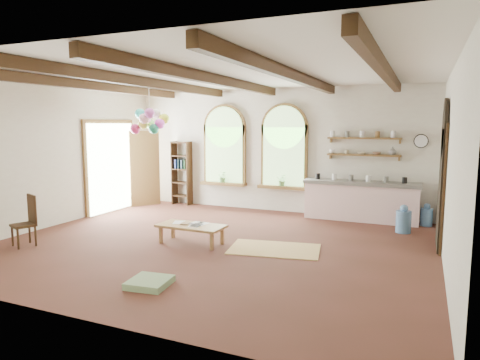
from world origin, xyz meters
The scene contains 27 objects.
floor centered at (0.00, 0.00, 0.00)m, with size 8.00×8.00×0.00m, color #552C23.
ceiling_beams centered at (0.00, 0.00, 3.10)m, with size 6.20×6.80×0.18m, color #352311, non-canonical shape.
window_left centered at (-1.40, 3.43, 1.63)m, with size 1.30×0.28×2.20m.
window_right centered at (0.30, 3.43, 1.63)m, with size 1.30×0.28×2.20m.
left_doorway centered at (-3.95, 1.80, 1.15)m, with size 0.10×1.90×2.50m, color brown.
right_doorway centered at (3.95, 1.50, 1.10)m, with size 0.10×1.30×2.40m, color black.
kitchen_counter centered at (2.30, 3.20, 0.48)m, with size 2.68×0.62×0.94m.
wall_shelf_lower centered at (2.30, 3.38, 1.55)m, with size 1.70×0.24×0.04m, color brown.
wall_shelf_upper centered at (2.30, 3.38, 1.95)m, with size 1.70×0.24×0.04m, color brown.
wall_clock centered at (3.55, 3.45, 1.90)m, with size 0.32×0.32×0.04m, color black.
bookshelf centered at (-2.70, 3.32, 0.90)m, with size 0.53×0.32×1.80m.
coffee_table centered at (-0.40, -0.17, 0.33)m, with size 1.31×0.62×0.37m.
side_chair centered at (-3.21, -1.54, 0.28)m, with size 0.49×0.49×0.96m.
floor_mat centered at (1.19, 0.09, 0.01)m, with size 1.63×1.01×0.02m, color tan.
floor_cushion centered at (0.13, -2.30, 0.05)m, with size 0.55×0.55×0.10m, color gray.
water_jug_a centered at (3.75, 3.20, 0.22)m, with size 0.27×0.27×0.52m.
water_jug_b centered at (3.30, 2.35, 0.26)m, with size 0.31×0.31×0.60m.
balloon_cluster centered at (-2.40, 1.41, 2.35)m, with size 0.80×0.80×1.15m.
table_book centered at (-0.62, -0.16, 0.38)m, with size 0.15×0.22×0.02m, color olive.
tablet centered at (-0.28, -0.18, 0.38)m, with size 0.17×0.25×0.01m, color black.
potted_plant_left centered at (-1.40, 3.32, 0.85)m, with size 0.27×0.23×0.30m, color #598C4C.
potted_plant_right centered at (0.30, 3.32, 0.85)m, with size 0.27×0.23×0.30m, color #598C4C.
shelf_cup_a centered at (1.55, 3.38, 1.62)m, with size 0.12×0.10×0.10m, color white.
shelf_cup_b centered at (1.90, 3.38, 1.62)m, with size 0.10×0.10×0.09m, color beige.
shelf_bowl_a centered at (2.25, 3.38, 1.60)m, with size 0.22×0.22×0.05m, color beige.
shelf_bowl_b centered at (2.60, 3.38, 1.60)m, with size 0.20×0.20×0.06m, color #8C664C.
shelf_vase centered at (2.95, 3.38, 1.67)m, with size 0.18×0.18×0.19m, color slate.
Camera 1 is at (3.62, -7.15, 2.28)m, focal length 32.00 mm.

